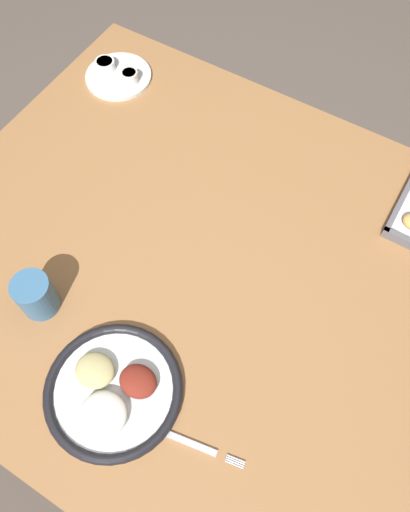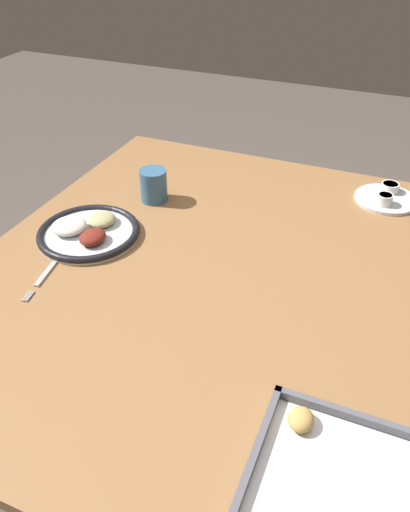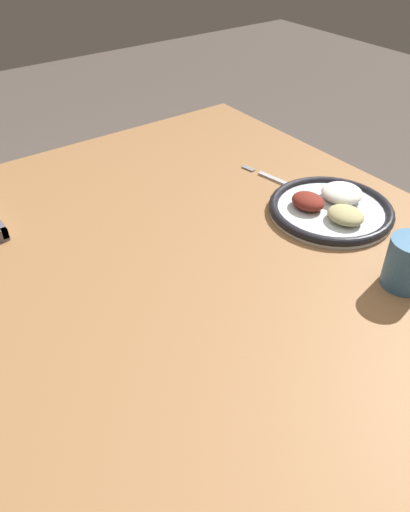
# 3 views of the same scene
# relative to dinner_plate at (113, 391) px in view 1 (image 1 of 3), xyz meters

# --- Properties ---
(ground_plane) EXTENTS (8.00, 8.00, 0.00)m
(ground_plane) POSITION_rel_dinner_plate_xyz_m (0.01, 0.33, -0.78)
(ground_plane) COLOR #564C44
(dining_table) EXTENTS (1.28, 1.08, 0.77)m
(dining_table) POSITION_rel_dinner_plate_xyz_m (0.01, 0.33, -0.11)
(dining_table) COLOR olive
(dining_table) RESTS_ON ground_plane
(dinner_plate) EXTENTS (0.27, 0.27, 0.04)m
(dinner_plate) POSITION_rel_dinner_plate_xyz_m (0.00, 0.00, 0.00)
(dinner_plate) COLOR silver
(dinner_plate) RESTS_ON dining_table
(fork) EXTENTS (0.19, 0.05, 0.00)m
(fork) POSITION_rel_dinner_plate_xyz_m (0.17, -0.00, -0.01)
(fork) COLOR #B2B2B7
(fork) RESTS_ON dining_table
(saucer_plate) EXTENTS (0.18, 0.18, 0.04)m
(saucer_plate) POSITION_rel_dinner_plate_xyz_m (-0.49, 0.69, -0.00)
(saucer_plate) COLOR silver
(saucer_plate) RESTS_ON dining_table
(drinking_cup) EXTENTS (0.08, 0.08, 0.09)m
(drinking_cup) POSITION_rel_dinner_plate_xyz_m (-0.24, 0.07, 0.03)
(drinking_cup) COLOR #38668E
(drinking_cup) RESTS_ON dining_table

